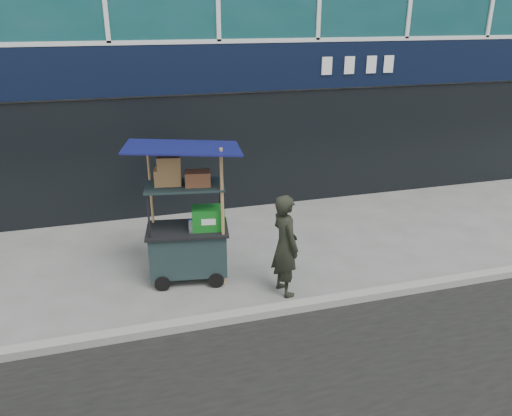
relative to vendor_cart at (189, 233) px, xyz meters
name	(u,v)px	position (x,y,z in m)	size (l,w,h in m)	color
ground	(282,304)	(1.14, -1.14, -0.77)	(80.00, 80.00, 0.00)	slate
curb	(287,308)	(1.14, -1.34, -0.71)	(80.00, 0.18, 0.12)	gray
vendor_cart	(189,233)	(0.00, 0.00, 0.00)	(1.79, 1.40, 2.21)	#172828
vendor_man	(285,245)	(1.28, -0.81, 0.00)	(0.56, 0.37, 1.55)	black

